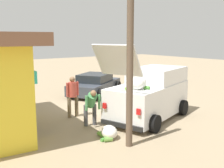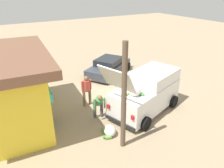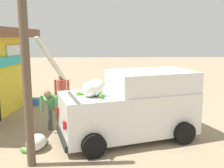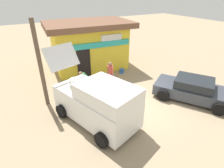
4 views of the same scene
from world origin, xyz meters
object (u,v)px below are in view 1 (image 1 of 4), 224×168
object	(u,v)px
paint_bucket	(21,110)
parked_sedan	(95,85)
delivery_van	(150,94)
customer_bending	(91,104)
unloaded_banana_pile	(109,133)
vendor_standing	(73,94)

from	to	relation	value
paint_bucket	parked_sedan	bearing A→B (deg)	-72.29
delivery_van	parked_sedan	size ratio (longest dim) A/B	1.15
delivery_van	customer_bending	xyz separation A→B (m)	(0.47, 2.52, -0.16)
delivery_van	parked_sedan	xyz separation A→B (m)	(5.31, -0.78, -0.44)
parked_sedan	unloaded_banana_pile	distance (m)	7.09
customer_bending	unloaded_banana_pile	xyz separation A→B (m)	(-1.33, 0.18, -0.66)
parked_sedan	customer_bending	bearing A→B (deg)	145.70
vendor_standing	delivery_van	bearing A→B (deg)	-129.06
delivery_van	paint_bucket	distance (m)	5.58
unloaded_banana_pile	paint_bucket	size ratio (longest dim) A/B	2.52
delivery_van	unloaded_banana_pile	xyz separation A→B (m)	(-0.86, 2.70, -0.82)
delivery_van	paint_bucket	bearing A→B (deg)	46.73
delivery_van	parked_sedan	bearing A→B (deg)	-8.40
vendor_standing	paint_bucket	xyz separation A→B (m)	(1.79, 1.56, -0.83)
delivery_van	paint_bucket	size ratio (longest dim) A/B	14.33
unloaded_banana_pile	paint_bucket	xyz separation A→B (m)	(4.64, 1.32, -0.04)
delivery_van	parked_sedan	world-z (taller)	delivery_van
unloaded_banana_pile	delivery_van	bearing A→B (deg)	-72.38
delivery_van	paint_bucket	world-z (taller)	delivery_van
vendor_standing	unloaded_banana_pile	size ratio (longest dim) A/B	1.98
paint_bucket	vendor_standing	bearing A→B (deg)	-138.91
delivery_van	customer_bending	world-z (taller)	delivery_van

